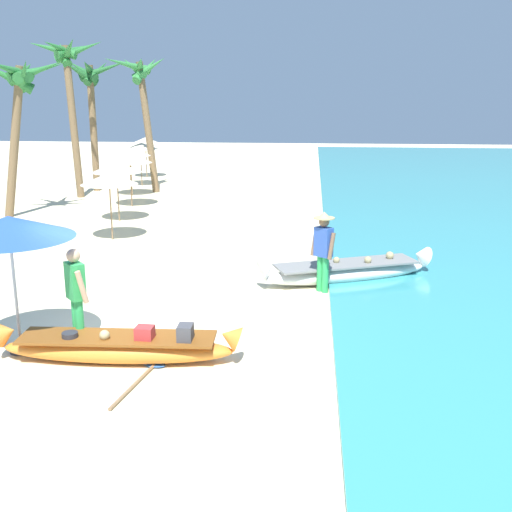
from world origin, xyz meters
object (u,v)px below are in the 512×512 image
Objects in this scene: person_tourist_customer at (76,294)px; palm_tree_mid_cluster at (69,69)px; boat_orange_foreground at (119,347)px; person_vendor_hatted at (323,246)px; boat_white_midground at (346,271)px; patio_umbrella_large at (9,228)px; palm_tree_leaning_seaward at (19,85)px; palm_tree_tall_inland at (141,85)px; paddle at (142,377)px; palm_tree_far_behind at (91,86)px.

palm_tree_mid_cluster reaches higher than person_tourist_customer.
palm_tree_mid_cluster is (-6.25, 15.22, 4.66)m from boat_orange_foreground.
palm_tree_mid_cluster is at bearing 129.95° from person_vendor_hatted.
boat_orange_foreground is 2.29× the size of person_tourist_customer.
boat_white_midground is 1.77× the size of patio_umbrella_large.
palm_tree_leaning_seaward is at bearing 142.84° from person_vendor_hatted.
palm_tree_tall_inland reaches higher than boat_orange_foreground.
palm_tree_tall_inland is 3.47× the size of paddle.
palm_tree_far_behind is at bearing 110.42° from paddle.
patio_umbrella_large reaches higher than person_vendor_hatted.
boat_white_midground is 6.31m from person_tourist_customer.
boat_orange_foreground is at bearing -76.98° from palm_tree_tall_inland.
boat_white_midground is at bearing 57.93° from paddle.
boat_orange_foreground is 2.53m from patio_umbrella_large.
palm_tree_leaning_seaward is (-5.61, 10.83, 3.29)m from person_tourist_customer.
palm_tree_mid_cluster reaches higher than patio_umbrella_large.
paddle is at bearing -75.79° from palm_tree_tall_inland.
person_tourist_customer is at bearing 155.34° from boat_orange_foreground.
boat_orange_foreground is at bearing -129.42° from boat_white_midground.
person_tourist_customer is at bearing 143.24° from paddle.
palm_tree_far_behind is at bearing 128.61° from boat_white_midground.
palm_tree_mid_cluster reaches higher than palm_tree_far_behind.
person_vendor_hatted is at bearing -61.01° from palm_tree_tall_inland.
patio_umbrella_large is at bearing -66.98° from palm_tree_leaning_seaward.
palm_tree_mid_cluster reaches higher than palm_tree_tall_inland.
patio_umbrella_large is at bearing 172.65° from boat_orange_foreground.
palm_tree_far_behind is (0.38, 5.74, -0.00)m from palm_tree_leaning_seaward.
paddle is (4.39, -17.36, -4.29)m from palm_tree_tall_inland.
palm_tree_tall_inland reaches higher than person_vendor_hatted.
palm_tree_far_behind is (-6.01, 16.92, 4.03)m from boat_orange_foreground.
paddle is at bearing -66.85° from palm_tree_mid_cluster.
palm_tree_tall_inland is (-3.10, 16.39, 3.34)m from person_tourist_customer.
person_vendor_hatted is 12.54m from palm_tree_leaning_seaward.
palm_tree_mid_cluster is at bearing 133.51° from boat_white_midground.
boat_orange_foreground is 2.50× the size of paddle.
boat_white_midground is (3.81, 4.63, 0.01)m from boat_orange_foreground.
person_tourist_customer reaches higher than person_vendor_hatted.
palm_tree_far_behind reaches higher than person_vendor_hatted.
palm_tree_leaning_seaward is at bearing -91.89° from palm_tree_mid_cluster.
patio_umbrella_large is 0.38× the size of palm_tree_mid_cluster.
person_tourist_customer is 16.32m from palm_tree_mid_cluster.
palm_tree_mid_cluster is at bearing 113.15° from paddle.
boat_white_midground is 0.73× the size of palm_tree_tall_inland.
palm_tree_mid_cluster is (-9.51, 11.35, 3.90)m from person_vendor_hatted.
person_vendor_hatted is at bearing 36.18° from patio_umbrella_large.
palm_tree_leaning_seaward reaches higher than patio_umbrella_large.
palm_tree_far_behind reaches higher than patio_umbrella_large.
palm_tree_tall_inland is (-7.13, 12.88, 3.33)m from person_vendor_hatted.
paddle is (6.90, -11.79, -4.25)m from palm_tree_leaning_seaward.
boat_white_midground is 2.53× the size of paddle.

